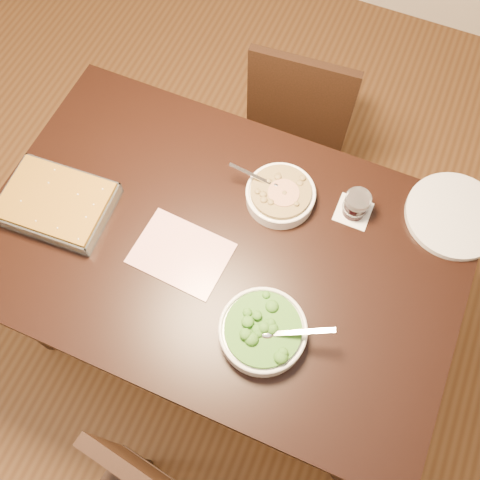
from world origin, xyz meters
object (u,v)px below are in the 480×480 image
Objects in this scene: broccoli_bowl at (263,331)px; baking_dish at (57,203)px; wine_tumbler at (356,204)px; dinner_plate at (454,215)px; chair_far at (302,109)px; table at (222,258)px; stew_bowl at (280,195)px.

broccoli_bowl is 0.78× the size of baking_dish.
broccoli_bowl is 3.07× the size of wine_tumbler.
dinner_plate is 0.80m from chair_far.
dinner_plate is at bearing 30.96° from table.
chair_far is at bearing 56.89° from baking_dish.
baking_dish reaches higher than dinner_plate.
stew_bowl is at bearing 64.26° from table.
chair_far reaches higher than baking_dish.
baking_dish is 0.40× the size of chair_far.
broccoli_bowl is 0.31× the size of chair_far.
wine_tumbler is 0.10× the size of chair_far.
chair_far is at bearing 102.56° from broccoli_bowl.
stew_bowl is at bearing 22.09° from baking_dish.
stew_bowl reaches higher than chair_far.
chair_far is (-0.01, 0.79, -0.19)m from table.
wine_tumbler is (0.32, 0.26, 0.14)m from table.
stew_bowl reaches higher than table.
stew_bowl reaches higher than dinner_plate.
wine_tumbler reaches higher than dinner_plate.
table is 4.83× the size of dinner_plate.
chair_far is (-0.33, 0.53, -0.33)m from wine_tumbler.
wine_tumbler reaches higher than chair_far.
baking_dish is at bearing -154.28° from stew_bowl.
stew_bowl is 2.75× the size of wine_tumbler.
table is at bearing 137.13° from broccoli_bowl.
wine_tumbler is at bearing 76.52° from broccoli_bowl.
baking_dish is (-0.50, -0.08, 0.12)m from table.
dinner_plate is 0.35× the size of chair_far.
table is 0.44m from wine_tumbler.
wine_tumbler is 0.29× the size of dinner_plate.
dinner_plate is (0.60, 0.36, 0.11)m from table.
broccoli_bowl reaches higher than dinner_plate.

